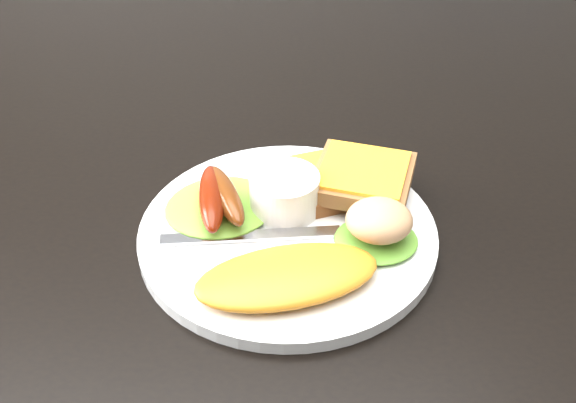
% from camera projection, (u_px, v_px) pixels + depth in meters
% --- Properties ---
extents(dining_table, '(1.20, 0.80, 0.04)m').
position_uv_depth(dining_table, '(341.00, 156.00, 0.71)').
color(dining_table, black).
rests_on(dining_table, ground).
extents(dining_chair, '(0.45, 0.45, 0.04)m').
position_uv_depth(dining_chair, '(482.00, 73.00, 1.46)').
color(dining_chair, tan).
rests_on(dining_chair, ground).
extents(plate, '(0.25, 0.25, 0.01)m').
position_uv_depth(plate, '(288.00, 233.00, 0.57)').
color(plate, white).
rests_on(plate, dining_table).
extents(lettuce_left, '(0.12, 0.11, 0.01)m').
position_uv_depth(lettuce_left, '(220.00, 206.00, 0.58)').
color(lettuce_left, '#528932').
rests_on(lettuce_left, plate).
extents(lettuce_right, '(0.07, 0.07, 0.01)m').
position_uv_depth(lettuce_right, '(376.00, 240.00, 0.55)').
color(lettuce_right, '#498A2C').
rests_on(lettuce_right, plate).
extents(omelette, '(0.16, 0.10, 0.02)m').
position_uv_depth(omelette, '(287.00, 276.00, 0.51)').
color(omelette, orange).
rests_on(omelette, plate).
extents(sausage_a, '(0.03, 0.09, 0.02)m').
position_uv_depth(sausage_a, '(212.00, 198.00, 0.57)').
color(sausage_a, '#682B0B').
rests_on(sausage_a, lettuce_left).
extents(sausage_b, '(0.05, 0.09, 0.02)m').
position_uv_depth(sausage_b, '(225.00, 195.00, 0.57)').
color(sausage_b, '#632D15').
rests_on(sausage_b, lettuce_left).
extents(ramekin, '(0.07, 0.07, 0.04)m').
position_uv_depth(ramekin, '(284.00, 193.00, 0.58)').
color(ramekin, white).
rests_on(ramekin, plate).
extents(toast_a, '(0.10, 0.10, 0.01)m').
position_uv_depth(toast_a, '(325.00, 181.00, 0.61)').
color(toast_a, '#965A24').
rests_on(toast_a, plate).
extents(toast_b, '(0.10, 0.10, 0.01)m').
position_uv_depth(toast_b, '(363.00, 177.00, 0.59)').
color(toast_b, '#976537').
rests_on(toast_b, toast_a).
extents(potato_salad, '(0.06, 0.05, 0.03)m').
position_uv_depth(potato_salad, '(379.00, 220.00, 0.54)').
color(potato_salad, beige).
rests_on(potato_salad, lettuce_right).
extents(fork, '(0.15, 0.03, 0.00)m').
position_uv_depth(fork, '(251.00, 236.00, 0.56)').
color(fork, '#ADAFB7').
rests_on(fork, plate).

